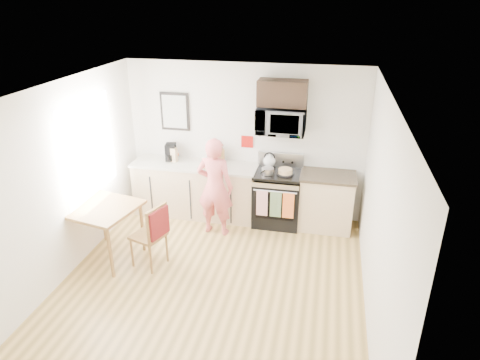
% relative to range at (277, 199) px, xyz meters
% --- Properties ---
extents(floor, '(4.60, 4.60, 0.00)m').
position_rel_range_xyz_m(floor, '(-0.63, -1.98, -0.44)').
color(floor, olive).
rests_on(floor, ground).
extents(back_wall, '(4.00, 0.04, 2.60)m').
position_rel_range_xyz_m(back_wall, '(-0.63, 0.32, 0.86)').
color(back_wall, white).
rests_on(back_wall, floor).
extents(front_wall, '(4.00, 0.04, 2.60)m').
position_rel_range_xyz_m(front_wall, '(-0.63, -4.28, 0.86)').
color(front_wall, white).
rests_on(front_wall, floor).
extents(left_wall, '(0.04, 4.60, 2.60)m').
position_rel_range_xyz_m(left_wall, '(-2.63, -1.98, 0.86)').
color(left_wall, white).
rests_on(left_wall, floor).
extents(right_wall, '(0.04, 4.60, 2.60)m').
position_rel_range_xyz_m(right_wall, '(1.37, -1.98, 0.86)').
color(right_wall, white).
rests_on(right_wall, floor).
extents(ceiling, '(4.00, 4.60, 0.04)m').
position_rel_range_xyz_m(ceiling, '(-0.63, -1.98, 2.16)').
color(ceiling, silver).
rests_on(ceiling, back_wall).
extents(window, '(0.06, 1.40, 1.50)m').
position_rel_range_xyz_m(window, '(-2.59, -1.18, 1.11)').
color(window, silver).
rests_on(window, left_wall).
extents(cabinet_left, '(2.10, 0.60, 0.90)m').
position_rel_range_xyz_m(cabinet_left, '(-1.43, 0.02, 0.01)').
color(cabinet_left, tan).
rests_on(cabinet_left, floor).
extents(countertop_left, '(2.14, 0.64, 0.04)m').
position_rel_range_xyz_m(countertop_left, '(-1.43, 0.02, 0.48)').
color(countertop_left, beige).
rests_on(countertop_left, cabinet_left).
extents(cabinet_right, '(0.84, 0.60, 0.90)m').
position_rel_range_xyz_m(cabinet_right, '(0.80, 0.02, 0.01)').
color(cabinet_right, tan).
rests_on(cabinet_right, floor).
extents(countertop_right, '(0.88, 0.64, 0.04)m').
position_rel_range_xyz_m(countertop_right, '(0.80, 0.02, 0.48)').
color(countertop_right, black).
rests_on(countertop_right, cabinet_right).
extents(range, '(0.76, 0.70, 1.16)m').
position_rel_range_xyz_m(range, '(0.00, 0.00, 0.00)').
color(range, black).
rests_on(range, floor).
extents(microwave, '(0.76, 0.51, 0.42)m').
position_rel_range_xyz_m(microwave, '(-0.00, 0.10, 1.32)').
color(microwave, '#ACACB0').
rests_on(microwave, back_wall).
extents(upper_cabinet, '(0.76, 0.35, 0.40)m').
position_rel_range_xyz_m(upper_cabinet, '(-0.00, 0.15, 1.74)').
color(upper_cabinet, black).
rests_on(upper_cabinet, back_wall).
extents(wall_art, '(0.50, 0.04, 0.65)m').
position_rel_range_xyz_m(wall_art, '(-1.83, 0.30, 1.31)').
color(wall_art, black).
rests_on(wall_art, back_wall).
extents(wall_trivet, '(0.20, 0.02, 0.20)m').
position_rel_range_xyz_m(wall_trivet, '(-0.58, 0.31, 0.86)').
color(wall_trivet, '#B0140F').
rests_on(wall_trivet, back_wall).
extents(person, '(0.61, 0.43, 1.61)m').
position_rel_range_xyz_m(person, '(-0.92, -0.53, 0.37)').
color(person, '#DB433C').
rests_on(person, floor).
extents(dining_table, '(0.91, 0.91, 0.83)m').
position_rel_range_xyz_m(dining_table, '(-2.28, -1.57, 0.30)').
color(dining_table, brown).
rests_on(dining_table, floor).
extents(chair, '(0.55, 0.52, 0.97)m').
position_rel_range_xyz_m(chair, '(-1.48, -1.64, 0.19)').
color(chair, brown).
rests_on(chair, floor).
extents(knife_block, '(0.17, 0.19, 0.24)m').
position_rel_range_xyz_m(knife_block, '(-1.02, 0.19, 0.62)').
color(knife_block, brown).
rests_on(knife_block, countertop_left).
extents(utensil_crock, '(0.12, 0.12, 0.37)m').
position_rel_range_xyz_m(utensil_crock, '(-1.12, 0.23, 0.65)').
color(utensil_crock, '#B0140F').
rests_on(utensil_crock, countertop_left).
extents(fruit_bowl, '(0.28, 0.28, 0.11)m').
position_rel_range_xyz_m(fruit_bowl, '(-1.87, 0.20, 0.55)').
color(fruit_bowl, white).
rests_on(fruit_bowl, countertop_left).
extents(milk_carton, '(0.11, 0.11, 0.24)m').
position_rel_range_xyz_m(milk_carton, '(-1.80, 0.05, 0.62)').
color(milk_carton, tan).
rests_on(milk_carton, countertop_left).
extents(coffee_maker, '(0.20, 0.26, 0.29)m').
position_rel_range_xyz_m(coffee_maker, '(-1.88, 0.10, 0.64)').
color(coffee_maker, black).
rests_on(coffee_maker, countertop_left).
extents(bread_bag, '(0.34, 0.19, 0.12)m').
position_rel_range_xyz_m(bread_bag, '(-1.08, -0.10, 0.56)').
color(bread_bag, tan).
rests_on(bread_bag, countertop_left).
extents(cake, '(0.28, 0.28, 0.09)m').
position_rel_range_xyz_m(cake, '(0.12, -0.06, 0.53)').
color(cake, black).
rests_on(cake, range).
extents(kettle, '(0.21, 0.21, 0.26)m').
position_rel_range_xyz_m(kettle, '(-0.18, 0.18, 0.60)').
color(kettle, white).
rests_on(kettle, range).
extents(pot, '(0.20, 0.33, 0.10)m').
position_rel_range_xyz_m(pot, '(-0.16, -0.12, 0.54)').
color(pot, '#ACACB0').
rests_on(pot, range).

